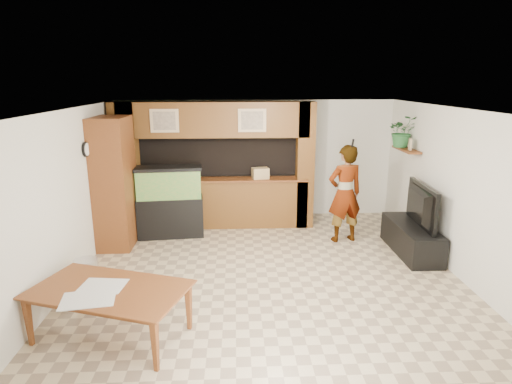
{
  "coord_description": "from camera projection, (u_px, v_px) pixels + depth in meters",
  "views": [
    {
      "loc": [
        -0.47,
        -6.17,
        3.02
      ],
      "look_at": [
        -0.15,
        0.6,
        1.24
      ],
      "focal_mm": 30.0,
      "sensor_mm": 36.0,
      "label": 1
    }
  ],
  "objects": [
    {
      "name": "floor",
      "position": [
        267.0,
        277.0,
        6.75
      ],
      "size": [
        6.5,
        6.5,
        0.0
      ],
      "primitive_type": "plane",
      "color": "tan",
      "rests_on": "ground"
    },
    {
      "name": "ceiling",
      "position": [
        269.0,
        110.0,
        6.09
      ],
      "size": [
        6.5,
        6.5,
        0.0
      ],
      "primitive_type": "plane",
      "color": "white",
      "rests_on": "wall_back"
    },
    {
      "name": "wall_back",
      "position": [
        257.0,
        159.0,
        9.56
      ],
      "size": [
        6.0,
        0.0,
        6.0
      ],
      "primitive_type": "plane",
      "rotation": [
        1.57,
        0.0,
        0.0
      ],
      "color": "silver",
      "rests_on": "floor"
    },
    {
      "name": "wall_left",
      "position": [
        65.0,
        201.0,
        6.28
      ],
      "size": [
        0.0,
        6.5,
        6.5
      ],
      "primitive_type": "plane",
      "rotation": [
        1.57,
        0.0,
        1.57
      ],
      "color": "silver",
      "rests_on": "floor"
    },
    {
      "name": "wall_right",
      "position": [
        463.0,
        195.0,
        6.55
      ],
      "size": [
        0.0,
        6.5,
        6.5
      ],
      "primitive_type": "plane",
      "rotation": [
        1.57,
        0.0,
        -1.57
      ],
      "color": "silver",
      "rests_on": "floor"
    },
    {
      "name": "partition",
      "position": [
        213.0,
        164.0,
        8.92
      ],
      "size": [
        4.2,
        0.99,
        2.6
      ],
      "color": "brown",
      "rests_on": "floor"
    },
    {
      "name": "wall_clock",
      "position": [
        86.0,
        149.0,
        7.09
      ],
      "size": [
        0.05,
        0.25,
        0.25
      ],
      "color": "black",
      "rests_on": "wall_left"
    },
    {
      "name": "wall_shelf",
      "position": [
        406.0,
        150.0,
        8.33
      ],
      "size": [
        0.25,
        0.9,
        0.04
      ],
      "primitive_type": "cube",
      "color": "brown",
      "rests_on": "wall_right"
    },
    {
      "name": "pantry_cabinet",
      "position": [
        115.0,
        183.0,
        7.81
      ],
      "size": [
        0.6,
        0.98,
        2.39
      ],
      "primitive_type": "cube",
      "color": "brown",
      "rests_on": "floor"
    },
    {
      "name": "trash_can",
      "position": [
        87.0,
        279.0,
        6.01
      ],
      "size": [
        0.33,
        0.33,
        0.6
      ],
      "primitive_type": "cylinder",
      "color": "#B2B2B7",
      "rests_on": "floor"
    },
    {
      "name": "aquarium",
      "position": [
        170.0,
        203.0,
        8.38
      ],
      "size": [
        1.27,
        0.48,
        1.41
      ],
      "rotation": [
        0.0,
        0.0,
        0.09
      ],
      "color": "black",
      "rests_on": "floor"
    },
    {
      "name": "tv_stand",
      "position": [
        411.0,
        239.0,
        7.65
      ],
      "size": [
        0.58,
        1.57,
        0.52
      ],
      "primitive_type": "cube",
      "color": "black",
      "rests_on": "floor"
    },
    {
      "name": "television",
      "position": [
        415.0,
        205.0,
        7.49
      ],
      "size": [
        0.24,
        1.29,
        0.74
      ],
      "primitive_type": "imported",
      "rotation": [
        0.0,
        0.0,
        1.52
      ],
      "color": "black",
      "rests_on": "tv_stand"
    },
    {
      "name": "photo_frame",
      "position": [
        410.0,
        144.0,
        8.15
      ],
      "size": [
        0.06,
        0.16,
        0.21
      ],
      "primitive_type": "cube",
      "rotation": [
        0.0,
        0.0,
        -0.16
      ],
      "color": "#C9AF86",
      "rests_on": "wall_shelf"
    },
    {
      "name": "potted_plant",
      "position": [
        402.0,
        131.0,
        8.44
      ],
      "size": [
        0.57,
        0.5,
        0.63
      ],
      "primitive_type": "imported",
      "rotation": [
        0.0,
        0.0,
        -0.02
      ],
      "color": "#27612F",
      "rests_on": "wall_shelf"
    },
    {
      "name": "person",
      "position": [
        345.0,
        194.0,
        8.06
      ],
      "size": [
        0.77,
        0.59,
        1.87
      ],
      "primitive_type": "imported",
      "rotation": [
        0.0,
        0.0,
        3.37
      ],
      "color": "tan",
      "rests_on": "floor"
    },
    {
      "name": "microphone",
      "position": [
        353.0,
        143.0,
        7.66
      ],
      "size": [
        0.04,
        0.1,
        0.17
      ],
      "primitive_type": "cylinder",
      "rotation": [
        0.44,
        0.0,
        0.0
      ],
      "color": "black",
      "rests_on": "person"
    },
    {
      "name": "dining_table",
      "position": [
        109.0,
        314.0,
        5.08
      ],
      "size": [
        2.05,
        1.55,
        0.64
      ],
      "primitive_type": "imported",
      "rotation": [
        0.0,
        0.0,
        -0.33
      ],
      "color": "brown",
      "rests_on": "floor"
    },
    {
      "name": "newspaper_a",
      "position": [
        88.0,
        299.0,
        4.78
      ],
      "size": [
        0.64,
        0.51,
        0.01
      ],
      "primitive_type": "cube",
      "rotation": [
        0.0,
        0.0,
        0.17
      ],
      "color": "silver",
      "rests_on": "dining_table"
    },
    {
      "name": "newspaper_b",
      "position": [
        103.0,
        286.0,
        5.09
      ],
      "size": [
        0.56,
        0.43,
        0.01
      ],
      "primitive_type": "cube",
      "rotation": [
        0.0,
        0.0,
        -0.12
      ],
      "color": "silver",
      "rests_on": "dining_table"
    },
    {
      "name": "counter_box",
      "position": [
        260.0,
        173.0,
        8.82
      ],
      "size": [
        0.37,
        0.28,
        0.22
      ],
      "primitive_type": "cube",
      "rotation": [
        0.0,
        0.0,
        0.21
      ],
      "color": "tan",
      "rests_on": "partition"
    }
  ]
}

